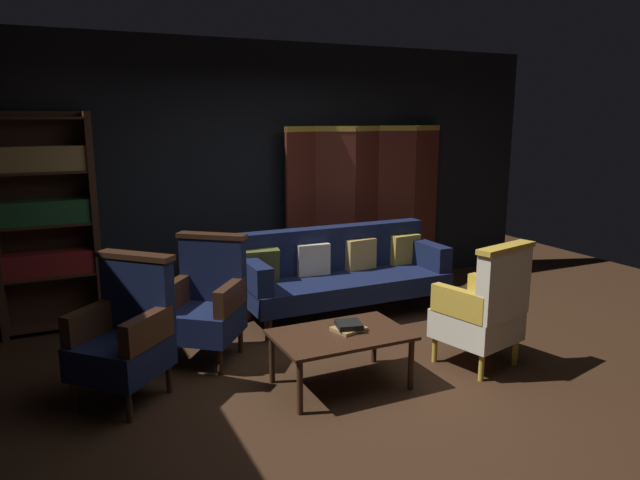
{
  "coord_description": "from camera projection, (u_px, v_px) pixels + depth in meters",
  "views": [
    {
      "loc": [
        -2.1,
        -3.68,
        2.0
      ],
      "look_at": [
        0.0,
        0.8,
        0.95
      ],
      "focal_mm": 32.68,
      "sensor_mm": 36.0,
      "label": 1
    }
  ],
  "objects": [
    {
      "name": "potted_plant",
      "position": [
        216.0,
        271.0,
        5.93
      ],
      "size": [
        0.5,
        0.5,
        0.8
      ],
      "color": "brown",
      "rests_on": "ground_plane"
    },
    {
      "name": "bookshelf",
      "position": [
        46.0,
        218.0,
        5.37
      ],
      "size": [
        0.9,
        0.32,
        2.05
      ],
      "color": "#382114",
      "rests_on": "ground_plane"
    },
    {
      "name": "armchair_wing_right",
      "position": [
        125.0,
        333.0,
        4.14
      ],
      "size": [
        0.82,
        0.82,
        1.04
      ],
      "color": "#382114",
      "rests_on": "ground_plane"
    },
    {
      "name": "book_black_cloth",
      "position": [
        349.0,
        325.0,
        4.38
      ],
      "size": [
        0.22,
        0.22,
        0.04
      ],
      "primitive_type": "cube",
      "rotation": [
        0.0,
        0.0,
        -0.23
      ],
      "color": "black",
      "rests_on": "book_tan_leather"
    },
    {
      "name": "back_wall",
      "position": [
        257.0,
        172.0,
        6.43
      ],
      "size": [
        7.2,
        0.1,
        2.8
      ],
      "primitive_type": "cube",
      "color": "black",
      "rests_on": "ground_plane"
    },
    {
      "name": "armchair_gilt_accent",
      "position": [
        484.0,
        309.0,
        4.67
      ],
      "size": [
        0.7,
        0.7,
        1.04
      ],
      "color": "gold",
      "rests_on": "ground_plane"
    },
    {
      "name": "armchair_wing_left",
      "position": [
        206.0,
        302.0,
        4.84
      ],
      "size": [
        0.81,
        0.81,
        1.04
      ],
      "color": "#382114",
      "rests_on": "ground_plane"
    },
    {
      "name": "book_tan_leather",
      "position": [
        349.0,
        329.0,
        4.38
      ],
      "size": [
        0.26,
        0.24,
        0.03
      ],
      "primitive_type": "cube",
      "rotation": [
        0.0,
        0.0,
        0.24
      ],
      "color": "#9E7A47",
      "rests_on": "coffee_table"
    },
    {
      "name": "velvet_couch",
      "position": [
        341.0,
        270.0,
        5.97
      ],
      "size": [
        2.12,
        0.78,
        0.88
      ],
      "color": "#382114",
      "rests_on": "ground_plane"
    },
    {
      "name": "ground_plane",
      "position": [
        363.0,
        378.0,
        4.55
      ],
      "size": [
        10.0,
        10.0,
        0.0
      ],
      "primitive_type": "plane",
      "color": "#331E11"
    },
    {
      "name": "coffee_table",
      "position": [
        341.0,
        339.0,
        4.34
      ],
      "size": [
        1.0,
        0.64,
        0.42
      ],
      "color": "#382114",
      "rests_on": "ground_plane"
    },
    {
      "name": "folding_screen",
      "position": [
        366.0,
        205.0,
        6.86
      ],
      "size": [
        2.13,
        0.25,
        1.9
      ],
      "color": "#5B2319",
      "rests_on": "ground_plane"
    }
  ]
}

